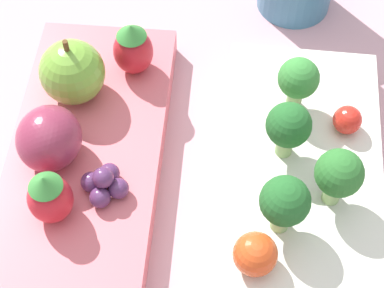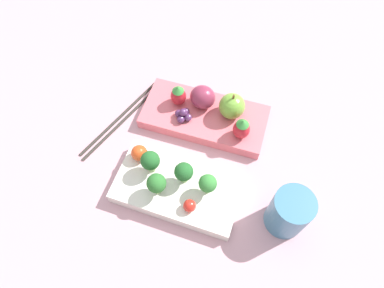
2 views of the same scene
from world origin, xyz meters
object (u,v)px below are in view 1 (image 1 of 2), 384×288
Objects in this scene: bento_box_savoury at (299,171)px; cherry_tomato_0 at (347,120)px; broccoli_floret_1 at (339,175)px; broccoli_floret_2 at (298,80)px; plum at (49,139)px; strawberry_1 at (50,197)px; grape_cluster at (104,184)px; apple at (72,72)px; broccoli_floret_0 at (285,202)px; broccoli_floret_3 at (288,127)px; cherry_tomato_1 at (255,254)px; bento_box_fruit at (87,154)px; strawberry_0 at (133,49)px.

bento_box_savoury is 10.82× the size of cherry_tomato_0.
bento_box_savoury is 0.05m from broccoli_floret_1.
broccoli_floret_2 reaches higher than plum.
grape_cluster is at bearing 132.16° from strawberry_1.
strawberry_1 is (0.10, 0.02, -0.00)m from apple.
cherry_tomato_0 is 0.21m from strawberry_1.
cherry_tomato_0 is 0.43× the size of plum.
bento_box_savoury is at bearing -135.59° from broccoli_floret_1.
broccoli_floret_1 is 2.34× the size of cherry_tomato_0.
broccoli_floret_1 is (-0.03, 0.03, -0.00)m from broccoli_floret_0.
bento_box_savoury is 4.71× the size of broccoli_floret_3.
broccoli_floret_3 reaches higher than cherry_tomato_0.
broccoli_floret_0 is 1.03× the size of broccoli_floret_3.
apple reaches higher than broccoli_floret_1.
cherry_tomato_0 is at bearing 123.14° from strawberry_1.
broccoli_floret_3 is 0.99× the size of plum.
broccoli_floret_2 is at bearing 132.82° from strawberry_1.
broccoli_floret_3 is 1.69× the size of cherry_tomato_1.
cherry_tomato_0 is (-0.06, 0.00, -0.02)m from broccoli_floret_1.
apple is (-0.04, -0.02, 0.03)m from bento_box_fruit.
cherry_tomato_0 reaches higher than bento_box_fruit.
cherry_tomato_1 reaches higher than cherry_tomato_0.
strawberry_0 is 0.11m from grape_cluster.
broccoli_floret_2 is 1.34× the size of grape_cluster.
cherry_tomato_1 is at bearing 41.78° from strawberry_0.
apple is 0.10m from strawberry_1.
strawberry_0 is at bearing -96.15° from cherry_tomato_0.
strawberry_0 is at bearing -115.49° from broccoli_floret_1.
broccoli_floret_0 reaches higher than bento_box_fruit.
plum is (0.08, -0.15, -0.01)m from broccoli_floret_2.
broccoli_floret_1 is at bearing 44.41° from bento_box_savoury.
strawberry_0 is at bearing -111.20° from broccoli_floret_3.
bento_box_savoury is at bearing 117.81° from strawberry_1.
broccoli_floret_0 is at bearing 91.44° from grape_cluster.
broccoli_floret_0 reaches higher than strawberry_1.
broccoli_floret_0 is 1.06× the size of strawberry_0.
broccoli_floret_0 is (0.05, -0.01, 0.04)m from bento_box_savoury.
broccoli_floret_1 is 0.19m from plum.
cherry_tomato_1 is at bearing 73.56° from plum.
strawberry_1 is at bearing -62.19° from bento_box_savoury.
broccoli_floret_1 is 0.20m from apple.
bento_box_fruit is 0.15m from cherry_tomato_1.
cherry_tomato_1 is at bearing 75.75° from grape_cluster.
cherry_tomato_1 is 0.18m from strawberry_0.
cherry_tomato_1 reaches higher than bento_box_fruit.
apple is (-0.10, -0.15, 0.01)m from cherry_tomato_1.
strawberry_0 reaches higher than cherry_tomato_0.
apple reaches higher than grape_cluster.
strawberry_1 reaches higher than cherry_tomato_1.
broccoli_floret_2 reaches higher than bento_box_savoury.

